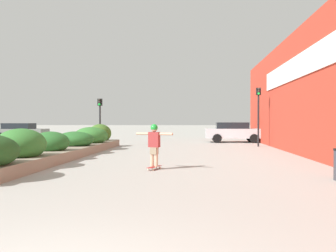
{
  "coord_description": "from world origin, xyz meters",
  "views": [
    {
      "loc": [
        1.55,
        -3.2,
        1.61
      ],
      "look_at": [
        0.11,
        16.96,
        1.35
      ],
      "focal_mm": 40.0,
      "sensor_mm": 36.0,
      "label": 1
    }
  ],
  "objects": [
    {
      "name": "building_wall_right",
      "position": [
        6.69,
        13.16,
        3.02
      ],
      "size": [
        0.67,
        33.16,
        6.02
      ],
      "color": "#B23323",
      "rests_on": "ground_plane"
    },
    {
      "name": "planter_box",
      "position": [
        -4.32,
        12.99,
        0.56
      ],
      "size": [
        1.97,
        15.67,
        1.43
      ],
      "color": "gray",
      "rests_on": "ground_plane"
    },
    {
      "name": "skateboard",
      "position": [
        0.21,
        9.15,
        0.07
      ],
      "size": [
        0.44,
        0.82,
        0.1
      ],
      "rotation": [
        0.0,
        0.0,
        -0.34
      ],
      "color": "maroon",
      "rests_on": "ground_plane"
    },
    {
      "name": "skateboarder",
      "position": [
        0.21,
        9.15,
        0.96
      ],
      "size": [
        1.28,
        0.51,
        1.42
      ],
      "rotation": [
        0.0,
        0.0,
        -0.34
      ],
      "color": "tan",
      "rests_on": "skateboard"
    },
    {
      "name": "car_leftmost",
      "position": [
        4.53,
        25.55,
        0.81
      ],
      "size": [
        4.36,
        2.0,
        1.52
      ],
      "rotation": [
        0.0,
        0.0,
        -1.57
      ],
      "color": "#BCBCC1",
      "rests_on": "ground_plane"
    },
    {
      "name": "car_center_left",
      "position": [
        -12.79,
        26.66,
        0.78
      ],
      "size": [
        4.14,
        1.98,
        1.45
      ],
      "rotation": [
        0.0,
        0.0,
        -1.57
      ],
      "color": "slate",
      "rests_on": "ground_plane"
    },
    {
      "name": "traffic_light_left",
      "position": [
        -4.53,
        20.43,
        2.12
      ],
      "size": [
        0.28,
        0.3,
        3.06
      ],
      "color": "black",
      "rests_on": "ground_plane"
    },
    {
      "name": "traffic_light_right",
      "position": [
        5.59,
        20.88,
        2.52
      ],
      "size": [
        0.28,
        0.3,
        3.73
      ],
      "color": "black",
      "rests_on": "ground_plane"
    }
  ]
}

